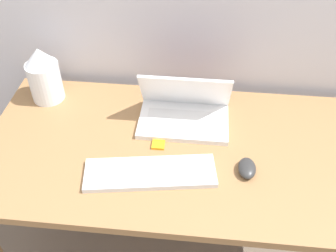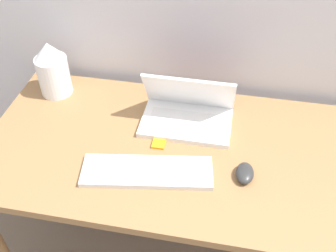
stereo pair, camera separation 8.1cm
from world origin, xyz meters
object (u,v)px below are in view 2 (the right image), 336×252
(laptop, at_px, (187,112))
(vase, at_px, (52,69))
(mouse, at_px, (245,173))
(mp3_player, at_px, (159,142))
(keyboard, at_px, (147,171))

(laptop, distance_m, vase, 0.56)
(laptop, height_order, vase, vase)
(mouse, relative_size, vase, 0.40)
(vase, relative_size, mp3_player, 3.48)
(laptop, xyz_separation_m, vase, (-0.55, 0.08, 0.06))
(keyboard, bearing_deg, mouse, 8.40)
(vase, height_order, mp3_player, vase)
(vase, bearing_deg, mp3_player, -24.64)
(keyboard, height_order, mouse, mouse)
(keyboard, bearing_deg, vase, 141.85)
(mouse, relative_size, mp3_player, 1.39)
(mouse, xyz_separation_m, vase, (-0.77, 0.32, 0.09))
(keyboard, xyz_separation_m, vase, (-0.46, 0.36, 0.10))
(laptop, height_order, keyboard, laptop)
(laptop, distance_m, mouse, 0.33)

